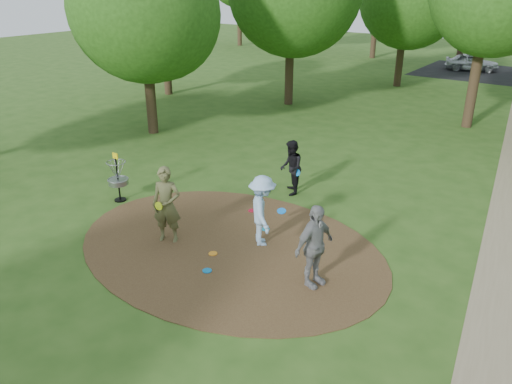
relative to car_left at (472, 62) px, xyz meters
The scene contains 13 objects.
ground 30.38m from the car_left, 86.88° to the right, with size 100.00×100.00×0.00m, color #2D5119.
dirt_clearing 30.38m from the car_left, 86.88° to the right, with size 8.40×8.40×0.02m, color #47301C.
player_observer_with_disc 30.97m from the car_left, 89.67° to the right, with size 0.88×0.77×2.03m.
player_throwing_with_disc 29.78m from the car_left, 85.67° to the right, with size 1.38×1.35×1.86m.
player_walking_with_disc 26.54m from the car_left, 87.56° to the right, with size 1.02×1.07×1.74m.
player_waiting_with_disc 30.86m from the car_left, 82.12° to the right, with size 0.71×1.22×1.95m.
disc_ground_cyan 29.10m from the car_left, 86.25° to the right, with size 0.22×0.22×0.02m, color #1689B4.
disc_ground_blue 31.61m from the car_left, 86.42° to the right, with size 0.22×0.22×0.02m, color #0B77C4.
disc_ground_red 28.32m from the car_left, 88.14° to the right, with size 0.22×0.22×0.02m, color red.
car_left is the anchor object (origin of this frame).
disc_ground_orange 30.91m from the car_left, 87.07° to the right, with size 0.22×0.22×0.02m, color orange.
disc_golf_basket 30.16m from the car_left, 95.42° to the right, with size 0.63×0.63×1.54m.
tree_ring 21.38m from the car_left, 84.44° to the right, with size 36.85×45.35×8.95m.
Camera 1 is at (7.04, -8.65, 6.37)m, focal length 35.00 mm.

